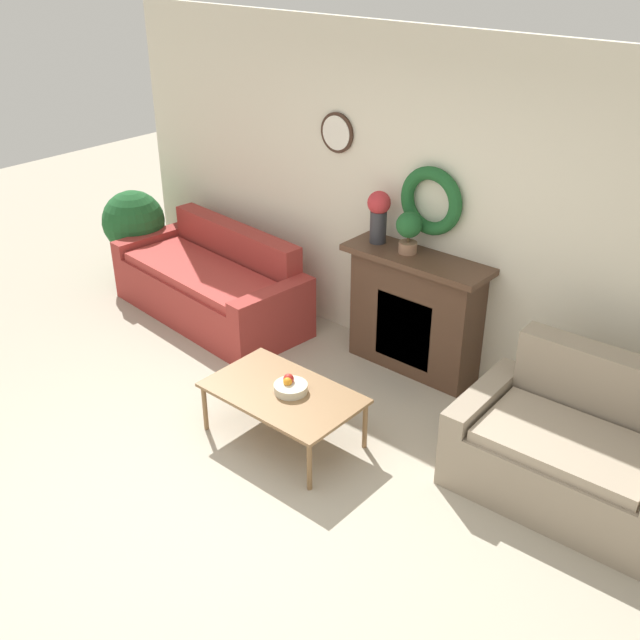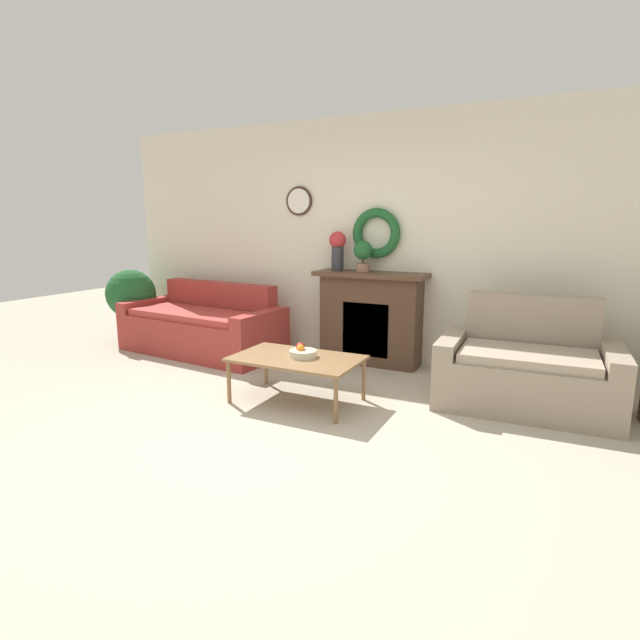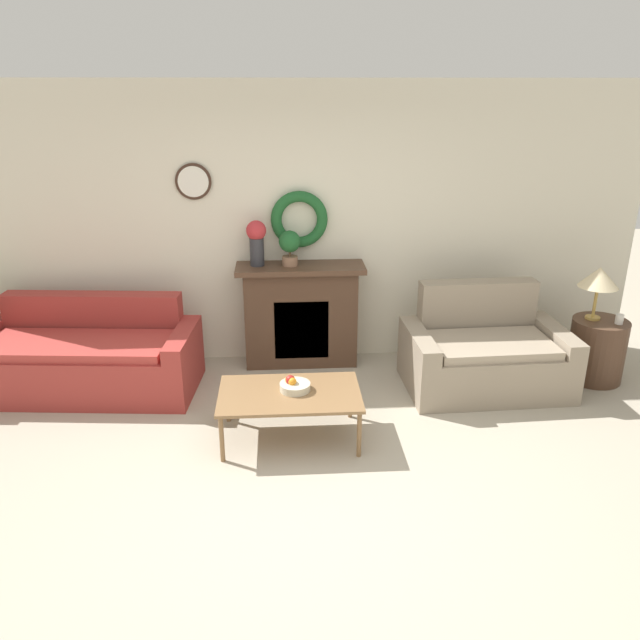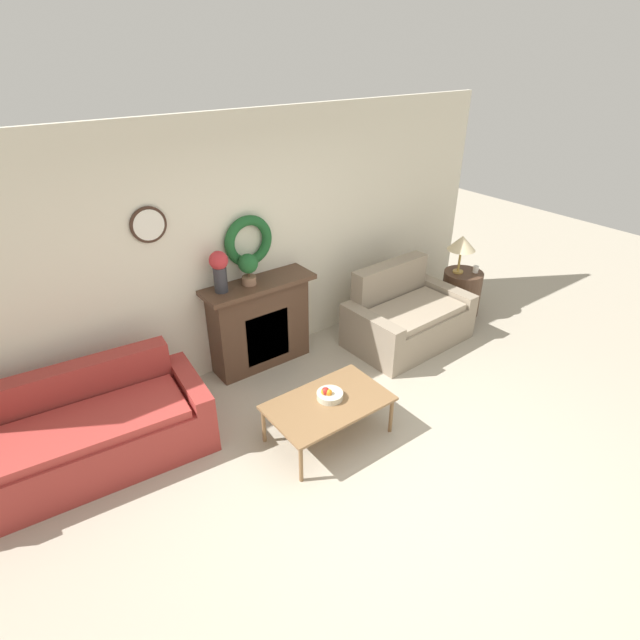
% 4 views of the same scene
% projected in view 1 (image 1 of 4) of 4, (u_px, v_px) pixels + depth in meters
% --- Properties ---
extents(ground_plane, '(16.00, 16.00, 0.00)m').
position_uv_depth(ground_plane, '(209.00, 504.00, 4.86)').
color(ground_plane, '#ADA38E').
extents(wall_back, '(6.80, 0.17, 2.70)m').
position_uv_depth(wall_back, '(433.00, 208.00, 5.88)').
color(wall_back, beige).
rests_on(wall_back, ground_plane).
extents(fireplace, '(1.23, 0.41, 1.03)m').
position_uv_depth(fireplace, '(415.00, 312.00, 6.12)').
color(fireplace, '#4C3323').
rests_on(fireplace, ground_plane).
extents(couch_left, '(2.07, 1.05, 0.82)m').
position_uv_depth(couch_left, '(212.00, 286.00, 7.06)').
color(couch_left, '#9E332D').
rests_on(couch_left, ground_plane).
extents(loveseat_right, '(1.48, 0.95, 0.93)m').
position_uv_depth(loveseat_right, '(573.00, 452.00, 4.84)').
color(loveseat_right, gray).
rests_on(loveseat_right, ground_plane).
extents(coffee_table, '(1.11, 0.68, 0.40)m').
position_uv_depth(coffee_table, '(283.00, 395.00, 5.31)').
color(coffee_table, olive).
rests_on(coffee_table, ground_plane).
extents(fruit_bowl, '(0.24, 0.24, 0.12)m').
position_uv_depth(fruit_bowl, '(290.00, 386.00, 5.28)').
color(fruit_bowl, beige).
rests_on(fruit_bowl, coffee_table).
extents(vase_on_mantel_left, '(0.19, 0.19, 0.43)m').
position_uv_depth(vase_on_mantel_left, '(379.00, 213.00, 6.00)').
color(vase_on_mantel_left, '#2D2D33').
rests_on(vase_on_mantel_left, fireplace).
extents(potted_plant_on_mantel, '(0.21, 0.21, 0.34)m').
position_uv_depth(potted_plant_on_mantel, '(409.00, 229.00, 5.83)').
color(potted_plant_on_mantel, '#8E664C').
rests_on(potted_plant_on_mantel, fireplace).
extents(potted_plant_floor_by_couch, '(0.63, 0.63, 0.95)m').
position_uv_depth(potted_plant_floor_by_couch, '(134.00, 224.00, 7.66)').
color(potted_plant_floor_by_couch, '#8E664C').
rests_on(potted_plant_floor_by_couch, ground_plane).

